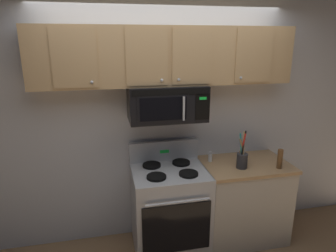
# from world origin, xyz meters

# --- Properties ---
(back_wall) EXTENTS (5.20, 0.10, 2.70)m
(back_wall) POSITION_xyz_m (0.00, 0.79, 1.35)
(back_wall) COLOR silver
(back_wall) RESTS_ON ground_plane
(stove_range) EXTENTS (0.76, 0.69, 1.12)m
(stove_range) POSITION_xyz_m (0.00, 0.42, 0.47)
(stove_range) COLOR #B7BABF
(stove_range) RESTS_ON ground_plane
(over_range_microwave) EXTENTS (0.76, 0.43, 0.35)m
(over_range_microwave) POSITION_xyz_m (-0.00, 0.54, 1.58)
(over_range_microwave) COLOR black
(upper_cabinets) EXTENTS (2.50, 0.36, 0.55)m
(upper_cabinets) POSITION_xyz_m (-0.00, 0.57, 2.02)
(upper_cabinets) COLOR tan
(counter_segment) EXTENTS (0.93, 0.65, 0.90)m
(counter_segment) POSITION_xyz_m (0.84, 0.43, 0.45)
(counter_segment) COLOR #BCB7AD
(counter_segment) RESTS_ON ground_plane
(utensil_crock_charcoal) EXTENTS (0.11, 0.11, 0.40)m
(utensil_crock_charcoal) POSITION_xyz_m (0.74, 0.32, 1.01)
(utensil_crock_charcoal) COLOR #2D2D33
(utensil_crock_charcoal) RESTS_ON counter_segment
(salt_shaker) EXTENTS (0.04, 0.04, 0.11)m
(salt_shaker) POSITION_xyz_m (0.48, 0.55, 0.95)
(salt_shaker) COLOR white
(salt_shaker) RESTS_ON counter_segment
(pepper_mill) EXTENTS (0.05, 0.05, 0.20)m
(pepper_mill) POSITION_xyz_m (1.12, 0.23, 1.00)
(pepper_mill) COLOR brown
(pepper_mill) RESTS_ON counter_segment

